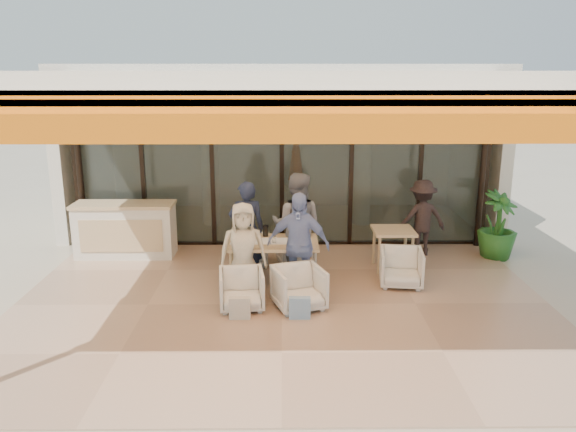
# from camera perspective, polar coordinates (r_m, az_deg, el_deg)

# --- Properties ---
(ground) EXTENTS (70.00, 70.00, 0.00)m
(ground) POSITION_cam_1_polar(r_m,az_deg,el_deg) (8.49, -0.62, -9.08)
(ground) COLOR #C6B293
(ground) RESTS_ON ground
(terrace_floor) EXTENTS (8.00, 6.00, 0.01)m
(terrace_floor) POSITION_cam_1_polar(r_m,az_deg,el_deg) (8.48, -0.62, -9.05)
(terrace_floor) COLOR tan
(terrace_floor) RESTS_ON ground
(terrace_structure) EXTENTS (8.00, 6.00, 3.40)m
(terrace_structure) POSITION_cam_1_polar(r_m,az_deg,el_deg) (7.51, -0.70, 13.39)
(terrace_structure) COLOR silver
(terrace_structure) RESTS_ON ground
(glass_storefront) EXTENTS (8.08, 0.10, 3.20)m
(glass_storefront) POSITION_cam_1_polar(r_m,az_deg,el_deg) (10.92, -0.63, 5.06)
(glass_storefront) COLOR #9EADA3
(glass_storefront) RESTS_ON ground
(interior_block) EXTENTS (9.05, 3.62, 3.52)m
(interior_block) POSITION_cam_1_polar(r_m,az_deg,el_deg) (13.14, -0.59, 9.43)
(interior_block) COLOR silver
(interior_block) RESTS_ON ground
(host_counter) EXTENTS (1.85, 0.65, 1.04)m
(host_counter) POSITION_cam_1_polar(r_m,az_deg,el_deg) (10.88, -16.20, -1.35)
(host_counter) COLOR silver
(host_counter) RESTS_ON ground
(dining_table) EXTENTS (1.50, 0.90, 0.93)m
(dining_table) POSITION_cam_1_polar(r_m,az_deg,el_deg) (9.05, -1.74, -2.92)
(dining_table) COLOR beige
(dining_table) RESTS_ON ground
(chair_far_left) EXTENTS (0.68, 0.65, 0.61)m
(chair_far_left) POSITION_cam_1_polar(r_m,az_deg,el_deg) (10.08, -3.98, -3.39)
(chair_far_left) COLOR white
(chair_far_left) RESTS_ON ground
(chair_far_right) EXTENTS (0.71, 0.68, 0.62)m
(chair_far_right) POSITION_cam_1_polar(r_m,az_deg,el_deg) (10.06, 0.81, -3.34)
(chair_far_right) COLOR white
(chair_far_right) RESTS_ON ground
(chair_near_left) EXTENTS (0.70, 0.67, 0.66)m
(chair_near_left) POSITION_cam_1_polar(r_m,az_deg,el_deg) (8.29, -4.75, -7.27)
(chair_near_left) COLOR white
(chair_near_left) RESTS_ON ground
(chair_near_right) EXTENTS (0.85, 0.82, 0.70)m
(chair_near_right) POSITION_cam_1_polar(r_m,az_deg,el_deg) (8.26, 1.12, -7.14)
(chair_near_right) COLOR white
(chair_near_right) RESTS_ON ground
(diner_navy) EXTENTS (0.64, 0.46, 1.64)m
(diner_navy) POSITION_cam_1_polar(r_m,az_deg,el_deg) (9.45, -4.21, -1.34)
(diner_navy) COLOR #182035
(diner_navy) RESTS_ON ground
(diner_grey) EXTENTS (0.98, 0.83, 1.78)m
(diner_grey) POSITION_cam_1_polar(r_m,az_deg,el_deg) (9.42, 0.89, -0.92)
(diner_grey) COLOR slate
(diner_grey) RESTS_ON ground
(diner_cream) EXTENTS (0.78, 0.56, 1.48)m
(diner_cream) POSITION_cam_1_polar(r_m,az_deg,el_deg) (8.62, -4.57, -3.48)
(diner_cream) COLOR beige
(diner_cream) RESTS_ON ground
(diner_periwinkle) EXTENTS (1.03, 0.60, 1.65)m
(diner_periwinkle) POSITION_cam_1_polar(r_m,az_deg,el_deg) (8.57, 1.04, -2.96)
(diner_periwinkle) COLOR #7A8DCC
(diner_periwinkle) RESTS_ON ground
(tote_bag_cream) EXTENTS (0.30, 0.10, 0.34)m
(tote_bag_cream) POSITION_cam_1_polar(r_m,az_deg,el_deg) (7.98, -4.93, -9.39)
(tote_bag_cream) COLOR silver
(tote_bag_cream) RESTS_ON ground
(tote_bag_blue) EXTENTS (0.30, 0.10, 0.34)m
(tote_bag_blue) POSITION_cam_1_polar(r_m,az_deg,el_deg) (7.96, 1.19, -9.40)
(tote_bag_blue) COLOR #99BFD8
(tote_bag_blue) RESTS_ON ground
(side_table) EXTENTS (0.70, 0.70, 0.74)m
(side_table) POSITION_cam_1_polar(r_m,az_deg,el_deg) (9.89, 10.64, -1.94)
(side_table) COLOR beige
(side_table) RESTS_ON ground
(side_chair) EXTENTS (0.74, 0.70, 0.69)m
(side_chair) POSITION_cam_1_polar(r_m,az_deg,el_deg) (9.28, 11.43, -5.00)
(side_chair) COLOR white
(side_chair) RESTS_ON ground
(standing_woman) EXTENTS (1.02, 0.68, 1.46)m
(standing_woman) POSITION_cam_1_polar(r_m,az_deg,el_deg) (10.77, 13.42, -0.22)
(standing_woman) COLOR black
(standing_woman) RESTS_ON ground
(potted_palm) EXTENTS (0.99, 0.99, 1.27)m
(potted_palm) POSITION_cam_1_polar(r_m,az_deg,el_deg) (11.07, 20.53, -0.87)
(potted_palm) COLOR #1E5919
(potted_palm) RESTS_ON ground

